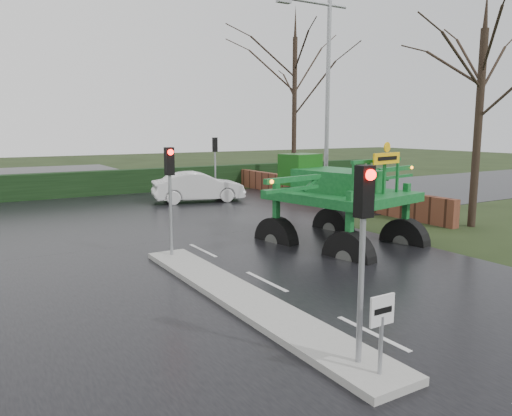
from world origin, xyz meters
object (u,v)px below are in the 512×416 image
traffic_signal_near (363,223)px  traffic_signal_mid (170,178)px  white_sedan (199,202)px  street_light_right (323,87)px  keep_left_sign (382,322)px  crop_sprayer (345,191)px  traffic_signal_far (215,153)px

traffic_signal_near → traffic_signal_mid: size_ratio=1.00×
traffic_signal_near → white_sedan: 20.37m
traffic_signal_mid → street_light_right: 11.05m
keep_left_sign → traffic_signal_near: (0.00, 0.49, 1.53)m
traffic_signal_near → traffic_signal_mid: same height
crop_sprayer → traffic_signal_near: bearing=-140.2°
traffic_signal_mid → white_sedan: traffic_signal_mid is taller
white_sedan → street_light_right: bearing=-137.6°
traffic_signal_mid → traffic_signal_far: size_ratio=1.00×
traffic_signal_mid → white_sedan: 12.60m
traffic_signal_near → keep_left_sign: bearing=-90.0°
keep_left_sign → traffic_signal_mid: 9.12m
crop_sprayer → white_sedan: crop_sprayer is taller
traffic_signal_far → street_light_right: (1.69, -8.01, 3.40)m
keep_left_sign → traffic_signal_mid: size_ratio=0.38×
traffic_signal_far → street_light_right: 8.86m
traffic_signal_mid → traffic_signal_far: same height
traffic_signal_far → white_sedan: 3.63m
keep_left_sign → white_sedan: (5.89, 19.82, -1.06)m
traffic_signal_near → white_sedan: (5.89, 19.33, -2.59)m
street_light_right → traffic_signal_far: bearing=101.9°
crop_sprayer → traffic_signal_mid: bearing=139.9°
traffic_signal_far → crop_sprayer: 15.46m
white_sedan → keep_left_sign: bearing=176.2°
traffic_signal_far → crop_sprayer: bearing=78.7°
keep_left_sign → traffic_signal_mid: bearing=90.0°
street_light_right → traffic_signal_near: bearing=-126.1°
street_light_right → white_sedan: street_light_right is taller
keep_left_sign → traffic_signal_mid: (0.00, 8.99, 1.53)m
traffic_signal_mid → crop_sprayer: (4.76, -2.63, -0.43)m
traffic_signal_far → traffic_signal_near: bearing=69.6°
traffic_signal_mid → street_light_right: street_light_right is taller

